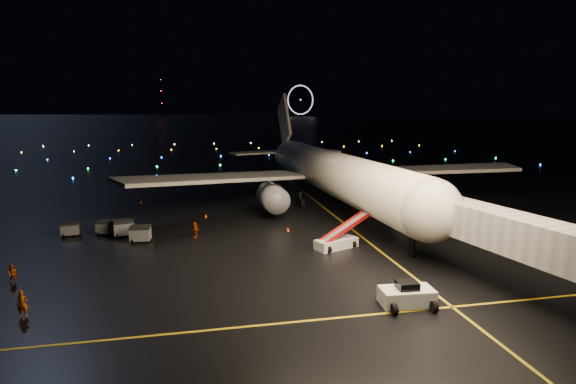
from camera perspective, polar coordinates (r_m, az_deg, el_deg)
The scene contains 20 objects.
ground at distance 338.61m, azimuth -10.55°, elevation 7.98°, with size 2000.00×2000.00×0.00m, color black.
lane_centre at distance 58.15m, azimuth 7.20°, elevation -4.01°, with size 0.25×80.00×0.02m, color gold.
lane_cross at distance 31.82m, azimuth -8.29°, elevation -16.83°, with size 60.00×0.25×0.02m, color gold.
airliner at distance 69.13m, azimuth 4.66°, elevation 5.69°, with size 61.44×58.37×17.41m, color beige, non-canonical shape.
pushback_tug at distance 35.61m, azimuth 14.85°, elevation -12.34°, with size 3.96×2.08×1.89m, color silver.
belt_loader at distance 47.74m, azimuth 6.18°, elevation -5.20°, with size 6.81×1.86×3.30m, color silver, non-canonical shape.
crew_a at distance 37.76m, azimuth -30.67°, elevation -12.13°, with size 0.70×0.46×1.93m, color #E15204.
crew_b at distance 45.01m, azimuth -31.57°, elevation -8.87°, with size 0.79×0.62×1.63m, color #E15204.
crew_c at distance 52.59m, azimuth -11.73°, elevation -4.70°, with size 1.08×0.45×1.84m, color #E15204.
safety_cone_0 at distance 54.22m, azimuth -0.01°, elevation -4.75°, with size 0.42×0.42×0.48m, color #F4570E.
safety_cone_1 at distance 68.50m, azimuth -0.12°, elevation -1.49°, with size 0.43×0.43×0.48m, color #F4570E.
safety_cone_2 at distance 62.09m, azimuth -10.40°, elevation -2.93°, with size 0.44×0.44×0.50m, color #F4570E.
safety_cone_3 at distance 73.97m, azimuth -18.16°, elevation -1.09°, with size 0.48×0.48×0.55m, color #F4570E.
ferris_wheel at distance 778.54m, azimuth 1.60°, elevation 11.47°, with size 50.00×4.00×52.00m, color black, non-canonical shape.
radio_mast at distance 780.28m, azimuth -15.79°, elevation 11.52°, with size 1.80×1.80×64.00m, color black.
taxiway_lights at distance 145.10m, azimuth -9.01°, elevation 4.79°, with size 164.00×92.00×0.36m, color black, non-canonical shape.
baggage_cart_0 at distance 55.50m, azimuth -20.18°, elevation -4.31°, with size 2.22×1.56×1.89m, color gray.
baggage_cart_1 at distance 52.51m, azimuth -18.24°, elevation -5.06°, with size 2.13×1.49×1.81m, color gray.
baggage_cart_2 at distance 57.04m, azimuth -22.14°, elevation -4.18°, with size 1.93×1.35×1.64m, color gray.
baggage_cart_3 at distance 58.02m, azimuth -25.95°, elevation -4.24°, with size 1.90×1.33×1.62m, color gray.
Camera 1 is at (-6.27, -38.24, 14.63)m, focal length 28.00 mm.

